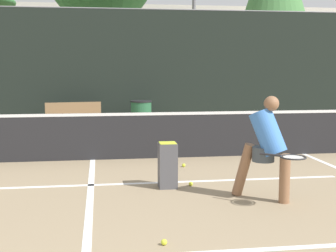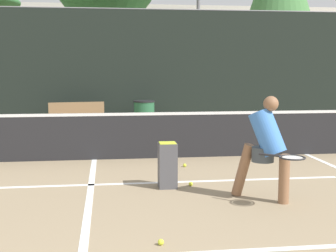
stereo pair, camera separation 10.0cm
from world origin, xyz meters
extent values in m
cube|color=white|center=(0.00, 5.91, 0.00)|extent=(8.25, 0.10, 0.01)
cube|color=white|center=(0.00, 5.47, 0.00)|extent=(0.10, 5.00, 0.01)
cube|color=#232326|center=(0.00, 7.97, 0.47)|extent=(11.00, 0.02, 0.95)
cube|color=white|center=(0.00, 7.97, 0.92)|extent=(11.00, 0.03, 0.06)
cube|color=black|center=(0.00, 12.85, 1.79)|extent=(24.00, 0.06, 3.57)
cylinder|color=slate|center=(0.00, 12.85, 3.59)|extent=(24.00, 0.04, 0.04)
cylinder|color=#8C6042|center=(2.67, 4.55, 0.34)|extent=(0.15, 0.15, 0.68)
cylinder|color=#8C6042|center=(2.20, 4.96, 0.39)|extent=(0.35, 0.34, 0.79)
cylinder|color=#3F474C|center=(2.43, 4.76, 0.65)|extent=(0.31, 0.31, 0.21)
cylinder|color=#3F7ACC|center=(2.47, 4.72, 0.96)|extent=(0.53, 0.49, 0.76)
sphere|color=#8C6042|center=(2.50, 4.70, 1.37)|extent=(0.21, 0.21, 0.21)
cylinder|color=#262628|center=(2.41, 4.45, 0.70)|extent=(0.24, 0.22, 0.03)
torus|color=#262628|center=(2.65, 4.24, 0.70)|extent=(0.48, 0.48, 0.02)
cylinder|color=beige|center=(2.65, 4.24, 0.70)|extent=(0.37, 0.37, 0.01)
sphere|color=#D1E033|center=(0.81, 3.24, 0.03)|extent=(0.07, 0.07, 0.07)
sphere|color=#D1E033|center=(1.70, 7.04, 0.03)|extent=(0.07, 0.07, 0.07)
sphere|color=#D1E033|center=(1.57, 5.64, 0.03)|extent=(0.07, 0.07, 0.07)
sphere|color=#D1E033|center=(1.29, 6.19, 0.03)|extent=(0.07, 0.07, 0.07)
cube|color=#4C4C51|center=(1.19, 5.60, 0.35)|extent=(0.28, 0.28, 0.70)
cube|color=#D1E033|center=(1.19, 5.60, 0.68)|extent=(0.25, 0.25, 0.06)
cube|color=olive|center=(-0.57, 12.05, 0.44)|extent=(1.62, 0.57, 0.04)
cube|color=olive|center=(-0.59, 12.22, 0.65)|extent=(1.58, 0.26, 0.42)
cube|color=#333338|center=(-1.20, 11.96, 0.22)|extent=(0.06, 0.32, 0.44)
cube|color=#333338|center=(0.06, 12.13, 0.22)|extent=(0.06, 0.32, 0.44)
cylinder|color=#28603D|center=(1.36, 12.15, 0.43)|extent=(0.60, 0.60, 0.85)
cylinder|color=black|center=(1.36, 12.15, 0.87)|extent=(0.63, 0.63, 0.04)
cube|color=maroon|center=(2.45, 16.37, 0.40)|extent=(1.73, 4.34, 0.81)
cube|color=#1E2328|center=(2.45, 16.16, 1.07)|extent=(1.45, 2.60, 0.54)
cylinder|color=black|center=(3.22, 17.76, 0.30)|extent=(0.18, 0.60, 0.60)
cylinder|color=black|center=(3.22, 14.98, 0.30)|extent=(0.18, 0.60, 0.60)
cylinder|color=brown|center=(8.40, 20.14, 1.84)|extent=(0.28, 0.28, 3.67)
cylinder|color=brown|center=(0.30, 20.92, 2.21)|extent=(0.28, 0.28, 4.43)
cube|color=beige|center=(0.00, 27.16, 2.73)|extent=(36.00, 2.40, 5.45)
camera|label=1|loc=(0.16, -1.45, 1.87)|focal=50.00mm
camera|label=2|loc=(0.26, -1.46, 1.87)|focal=50.00mm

